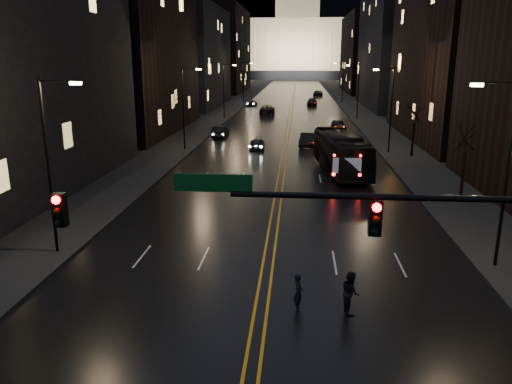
% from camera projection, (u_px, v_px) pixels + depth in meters
% --- Properties ---
extents(road, '(20.00, 320.00, 0.02)m').
position_uv_depth(road, '(294.00, 94.00, 140.54)').
color(road, black).
rests_on(road, ground).
extents(sidewalk_left, '(8.00, 320.00, 0.16)m').
position_uv_depth(sidewalk_left, '(244.00, 93.00, 141.65)').
color(sidewalk_left, black).
rests_on(sidewalk_left, ground).
extents(sidewalk_right, '(8.00, 320.00, 0.16)m').
position_uv_depth(sidewalk_right, '(344.00, 94.00, 139.40)').
color(sidewalk_right, black).
rests_on(sidewalk_right, ground).
extents(center_line, '(0.62, 320.00, 0.01)m').
position_uv_depth(center_line, '(294.00, 94.00, 140.54)').
color(center_line, orange).
rests_on(center_line, road).
extents(building_left_mid, '(12.00, 30.00, 28.00)m').
position_uv_depth(building_left_mid, '(129.00, 25.00, 65.46)').
color(building_left_mid, black).
rests_on(building_left_mid, ground).
extents(building_left_far, '(12.00, 34.00, 20.00)m').
position_uv_depth(building_left_far, '(191.00, 57.00, 103.07)').
color(building_left_far, black).
rests_on(building_left_far, ground).
extents(building_left_dist, '(12.00, 40.00, 24.00)m').
position_uv_depth(building_left_dist, '(224.00, 50.00, 148.73)').
color(building_left_dist, black).
rests_on(building_left_dist, ground).
extents(building_right_mid, '(12.00, 34.00, 26.00)m').
position_uv_depth(building_right_mid, '(399.00, 42.00, 98.91)').
color(building_right_mid, black).
rests_on(building_right_mid, ground).
extents(building_right_dist, '(12.00, 40.00, 22.00)m').
position_uv_depth(building_right_dist, '(367.00, 54.00, 145.62)').
color(building_right_dist, black).
rests_on(building_right_dist, ground).
extents(capitol, '(90.00, 50.00, 58.50)m').
position_uv_depth(capitol, '(297.00, 43.00, 251.55)').
color(capitol, black).
rests_on(capitol, ground).
extents(traffic_signal, '(17.29, 0.45, 7.00)m').
position_uv_depth(traffic_signal, '(463.00, 237.00, 13.65)').
color(traffic_signal, black).
rests_on(traffic_signal, ground).
extents(streetlamp_right_near, '(2.13, 0.25, 9.00)m').
position_uv_depth(streetlamp_right_near, '(504.00, 165.00, 22.89)').
color(streetlamp_right_near, black).
rests_on(streetlamp_right_near, ground).
extents(streetlamp_left_near, '(2.13, 0.25, 9.00)m').
position_uv_depth(streetlamp_left_near, '(51.00, 158.00, 24.63)').
color(streetlamp_left_near, black).
rests_on(streetlamp_left_near, ground).
extents(streetlamp_right_mid, '(2.13, 0.25, 9.00)m').
position_uv_depth(streetlamp_right_mid, '(390.00, 105.00, 51.76)').
color(streetlamp_right_mid, black).
rests_on(streetlamp_right_mid, ground).
extents(streetlamp_left_mid, '(2.13, 0.25, 9.00)m').
position_uv_depth(streetlamp_left_mid, '(185.00, 104.00, 53.49)').
color(streetlamp_left_mid, black).
rests_on(streetlamp_left_mid, ground).
extents(streetlamp_right_far, '(2.13, 0.25, 9.00)m').
position_uv_depth(streetlamp_right_far, '(357.00, 88.00, 80.62)').
color(streetlamp_right_far, black).
rests_on(streetlamp_right_far, ground).
extents(streetlamp_left_far, '(2.13, 0.25, 9.00)m').
position_uv_depth(streetlamp_left_far, '(225.00, 88.00, 82.36)').
color(streetlamp_left_far, black).
rests_on(streetlamp_left_far, ground).
extents(streetlamp_right_dist, '(2.13, 0.25, 9.00)m').
position_uv_depth(streetlamp_right_dist, '(342.00, 80.00, 109.49)').
color(streetlamp_right_dist, black).
rests_on(streetlamp_right_dist, ground).
extents(streetlamp_left_dist, '(2.13, 0.25, 9.00)m').
position_uv_depth(streetlamp_left_dist, '(244.00, 80.00, 111.22)').
color(streetlamp_left_dist, black).
rests_on(streetlamp_left_dist, ground).
extents(tree_right_mid, '(2.40, 2.40, 6.65)m').
position_uv_depth(tree_right_mid, '(467.00, 138.00, 34.40)').
color(tree_right_mid, black).
rests_on(tree_right_mid, ground).
extents(tree_right_far, '(2.40, 2.40, 6.65)m').
position_uv_depth(tree_right_far, '(415.00, 113.00, 49.80)').
color(tree_right_far, black).
rests_on(tree_right_far, ground).
extents(bus, '(4.54, 12.66, 3.45)m').
position_uv_depth(bus, '(341.00, 152.00, 44.32)').
color(bus, black).
rests_on(bus, ground).
extents(oncoming_car_a, '(1.72, 4.02, 1.35)m').
position_uv_depth(oncoming_car_a, '(257.00, 144.00, 55.24)').
color(oncoming_car_a, black).
rests_on(oncoming_car_a, ground).
extents(oncoming_car_b, '(1.80, 4.51, 1.46)m').
position_uv_depth(oncoming_car_b, '(220.00, 132.00, 63.72)').
color(oncoming_car_b, black).
rests_on(oncoming_car_b, ground).
extents(oncoming_car_c, '(2.85, 5.88, 1.61)m').
position_uv_depth(oncoming_car_c, '(267.00, 109.00, 90.48)').
color(oncoming_car_c, black).
rests_on(oncoming_car_c, ground).
extents(oncoming_car_d, '(2.30, 4.61, 1.29)m').
position_uv_depth(oncoming_car_d, '(251.00, 103.00, 105.06)').
color(oncoming_car_d, black).
rests_on(oncoming_car_d, ground).
extents(receding_car_a, '(2.09, 4.79, 1.53)m').
position_uv_depth(receding_car_a, '(308.00, 140.00, 57.35)').
color(receding_car_a, black).
rests_on(receding_car_a, ground).
extents(receding_car_b, '(2.06, 4.56, 1.52)m').
position_uv_depth(receding_car_b, '(339.00, 125.00, 70.05)').
color(receding_car_b, black).
rests_on(receding_car_b, ground).
extents(receding_car_c, '(2.30, 5.31, 1.52)m').
position_uv_depth(receding_car_c, '(312.00, 102.00, 105.96)').
color(receding_car_c, black).
rests_on(receding_car_c, ground).
extents(receding_car_d, '(2.79, 5.55, 1.51)m').
position_uv_depth(receding_car_d, '(318.00, 93.00, 133.00)').
color(receding_car_d, black).
rests_on(receding_car_d, ground).
extents(pedestrian_a, '(0.43, 0.61, 1.57)m').
position_uv_depth(pedestrian_a, '(298.00, 292.00, 19.94)').
color(pedestrian_a, black).
rests_on(pedestrian_a, ground).
extents(pedestrian_b, '(0.61, 0.93, 1.77)m').
position_uv_depth(pedestrian_b, '(351.00, 292.00, 19.75)').
color(pedestrian_b, black).
rests_on(pedestrian_b, ground).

